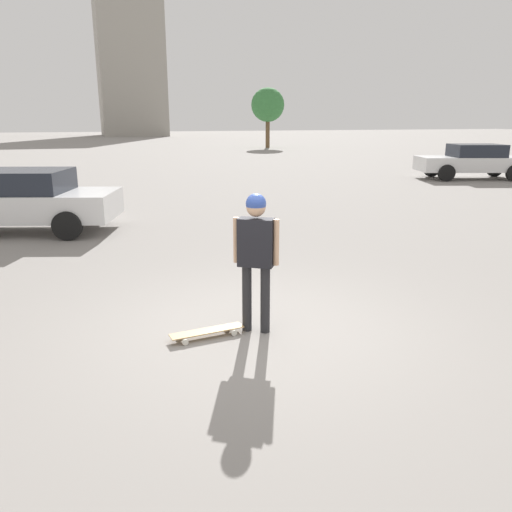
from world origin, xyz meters
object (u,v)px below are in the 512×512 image
skateboard (207,332)px  car_parked_far (473,161)px  person (256,246)px  car_parked_near (22,200)px

skateboard → car_parked_far: (-15.12, -12.50, 0.72)m
person → skateboard: bearing=-148.5°
car_parked_near → skateboard: bearing=127.8°
skateboard → car_parked_far: size_ratio=0.18×
car_parked_far → skateboard: bearing=58.1°
skateboard → person: bearing=172.3°
person → car_parked_near: 7.95m
person → skateboard: 1.20m
person → car_parked_far: bearing=74.1°
car_parked_near → car_parked_far: 18.54m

